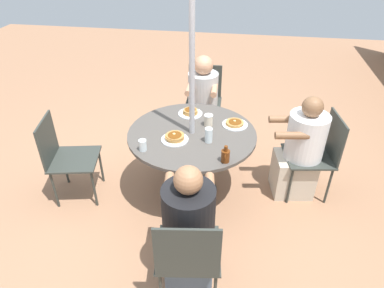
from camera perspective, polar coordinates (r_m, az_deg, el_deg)
ground_plane at (r=3.65m, az=-0.00°, el=-7.60°), size 12.00×12.00×0.00m
patio_table at (r=3.29m, az=-0.00°, el=0.41°), size 1.22×1.22×0.71m
umbrella_pole at (r=3.00m, az=-0.00°, el=10.05°), size 0.05×0.05×2.41m
patio_chair_north at (r=3.56m, az=20.31°, el=-1.09°), size 0.51×0.51×0.87m
diner_north at (r=3.51m, az=17.54°, el=-1.33°), size 0.43×0.55×1.08m
patio_chair_east at (r=4.42m, az=2.01°, el=7.94°), size 0.46×0.46×0.87m
diner_east at (r=4.26m, az=1.78°, el=6.79°), size 0.52×0.38×1.08m
patio_chair_south at (r=3.52m, az=-20.54°, el=-1.56°), size 0.53×0.53×0.87m
patio_chair_west at (r=2.43m, az=-0.67°, el=-17.82°), size 0.50×0.50×0.87m
diner_west at (r=2.54m, az=-0.54°, el=-14.70°), size 0.52×0.41×1.12m
pancake_plate_a at (r=3.11m, az=-2.90°, el=1.07°), size 0.25×0.25×0.06m
pancake_plate_b at (r=3.37m, az=7.14°, el=3.39°), size 0.25×0.25×0.05m
pancake_plate_c at (r=3.54m, az=-0.27°, el=5.32°), size 0.25×0.25×0.06m
syrup_bottle at (r=2.83m, az=5.59°, el=-1.94°), size 0.09×0.07×0.15m
coffee_cup at (r=3.32m, az=2.76°, el=3.98°), size 0.09×0.09×0.11m
drinking_glass_a at (r=2.99m, az=-8.22°, el=-0.20°), size 0.07×0.07×0.10m
drinking_glass_b at (r=3.06m, az=2.79°, el=1.47°), size 0.07×0.07×0.14m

